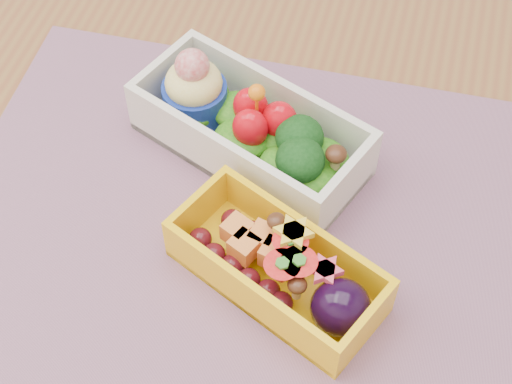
% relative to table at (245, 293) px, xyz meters
% --- Properties ---
extents(table, '(1.20, 0.80, 0.75)m').
position_rel_table_xyz_m(table, '(0.00, 0.00, 0.00)').
color(table, brown).
rests_on(table, ground).
extents(placemat, '(0.48, 0.37, 0.00)m').
position_rel_table_xyz_m(placemat, '(0.00, 0.01, 0.10)').
color(placemat, gray).
rests_on(placemat, table).
extents(bento_white, '(0.21, 0.15, 0.08)m').
position_rel_table_xyz_m(bento_white, '(-0.02, 0.08, 0.13)').
color(bento_white, silver).
rests_on(bento_white, placemat).
extents(bento_yellow, '(0.17, 0.13, 0.05)m').
position_rel_table_xyz_m(bento_yellow, '(0.04, -0.04, 0.12)').
color(bento_yellow, yellow).
rests_on(bento_yellow, placemat).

